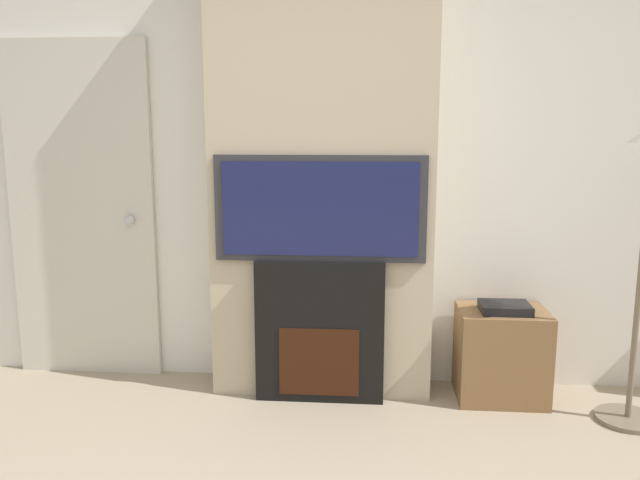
% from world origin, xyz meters
% --- Properties ---
extents(wall_back, '(6.00, 0.06, 2.70)m').
position_xyz_m(wall_back, '(0.00, 2.03, 1.35)').
color(wall_back, silver).
rests_on(wall_back, ground_plane).
extents(chimney_breast, '(1.26, 0.31, 2.70)m').
position_xyz_m(chimney_breast, '(0.00, 1.84, 1.35)').
color(chimney_breast, '#BCAD8E').
rests_on(chimney_breast, ground_plane).
extents(fireplace, '(0.73, 0.15, 0.81)m').
position_xyz_m(fireplace, '(0.00, 1.69, 0.40)').
color(fireplace, black).
rests_on(fireplace, ground_plane).
extents(television, '(1.17, 0.07, 0.59)m').
position_xyz_m(television, '(0.00, 1.68, 1.11)').
color(television, '#2D2D33').
rests_on(television, fireplace).
extents(media_stand, '(0.50, 0.39, 0.57)m').
position_xyz_m(media_stand, '(1.04, 1.78, 0.27)').
color(media_stand, brown).
rests_on(media_stand, ground_plane).
extents(entry_door, '(0.91, 0.09, 2.07)m').
position_xyz_m(entry_door, '(-1.50, 1.97, 1.03)').
color(entry_door, beige).
rests_on(entry_door, ground_plane).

